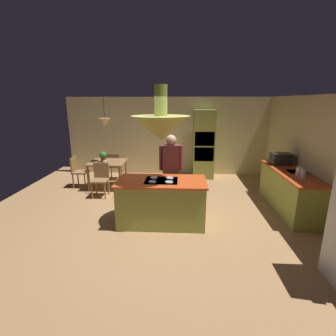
# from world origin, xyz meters

# --- Properties ---
(ground) EXTENTS (8.16, 8.16, 0.00)m
(ground) POSITION_xyz_m (0.00, 0.00, 0.00)
(ground) COLOR #AD7F51
(wall_back) EXTENTS (6.80, 0.10, 2.55)m
(wall_back) POSITION_xyz_m (0.00, 3.45, 1.27)
(wall_back) COLOR beige
(wall_back) RESTS_ON ground
(wall_right) EXTENTS (0.10, 7.20, 2.55)m
(wall_right) POSITION_xyz_m (3.25, 0.40, 1.27)
(wall_right) COLOR beige
(wall_right) RESTS_ON ground
(kitchen_island) EXTENTS (1.76, 0.90, 0.93)m
(kitchen_island) POSITION_xyz_m (0.00, -0.20, 0.46)
(kitchen_island) COLOR #939E42
(kitchen_island) RESTS_ON ground
(counter_run_right) EXTENTS (0.73, 2.19, 0.91)m
(counter_run_right) POSITION_xyz_m (2.84, 0.60, 0.46)
(counter_run_right) COLOR #939E42
(counter_run_right) RESTS_ON ground
(oven_tower) EXTENTS (0.66, 0.62, 2.16)m
(oven_tower) POSITION_xyz_m (1.10, 3.04, 1.08)
(oven_tower) COLOR #939E42
(oven_tower) RESTS_ON ground
(dining_table) EXTENTS (1.01, 0.90, 0.76)m
(dining_table) POSITION_xyz_m (-1.70, 1.90, 0.66)
(dining_table) COLOR olive
(dining_table) RESTS_ON ground
(person_at_island) EXTENTS (0.53, 0.23, 1.71)m
(person_at_island) POSITION_xyz_m (0.16, 0.52, 0.99)
(person_at_island) COLOR tan
(person_at_island) RESTS_ON ground
(range_hood) EXTENTS (1.10, 1.10, 1.00)m
(range_hood) POSITION_xyz_m (0.00, -0.20, 1.96)
(range_hood) COLOR #939E42
(pendant_light_over_table) EXTENTS (0.32, 0.32, 0.82)m
(pendant_light_over_table) POSITION_xyz_m (-1.70, 1.90, 1.86)
(pendant_light_over_table) COLOR #E0B266
(chair_facing_island) EXTENTS (0.40, 0.40, 0.87)m
(chair_facing_island) POSITION_xyz_m (-1.70, 1.23, 0.50)
(chair_facing_island) COLOR olive
(chair_facing_island) RESTS_ON ground
(chair_by_back_wall) EXTENTS (0.40, 0.40, 0.87)m
(chair_by_back_wall) POSITION_xyz_m (-1.70, 2.57, 0.50)
(chair_by_back_wall) COLOR olive
(chair_by_back_wall) RESTS_ON ground
(chair_at_corner) EXTENTS (0.40, 0.40, 0.87)m
(chair_at_corner) POSITION_xyz_m (-2.58, 1.90, 0.50)
(chair_at_corner) COLOR olive
(chair_at_corner) RESTS_ON ground
(potted_plant_on_table) EXTENTS (0.20, 0.20, 0.30)m
(potted_plant_on_table) POSITION_xyz_m (-1.79, 1.85, 0.93)
(potted_plant_on_table) COLOR #99382D
(potted_plant_on_table) RESTS_ON dining_table
(cup_on_table) EXTENTS (0.07, 0.07, 0.09)m
(cup_on_table) POSITION_xyz_m (-1.71, 1.68, 0.81)
(cup_on_table) COLOR white
(cup_on_table) RESTS_ON dining_table
(canister_flour) EXTENTS (0.10, 0.10, 0.20)m
(canister_flour) POSITION_xyz_m (2.84, 0.06, 1.01)
(canister_flour) COLOR silver
(canister_flour) RESTS_ON counter_run_right
(canister_sugar) EXTENTS (0.13, 0.13, 0.18)m
(canister_sugar) POSITION_xyz_m (2.84, 0.24, 1.00)
(canister_sugar) COLOR silver
(canister_sugar) RESTS_ON counter_run_right
(microwave_on_counter) EXTENTS (0.46, 0.36, 0.28)m
(microwave_on_counter) POSITION_xyz_m (2.84, 1.24, 1.05)
(microwave_on_counter) COLOR #232326
(microwave_on_counter) RESTS_ON counter_run_right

